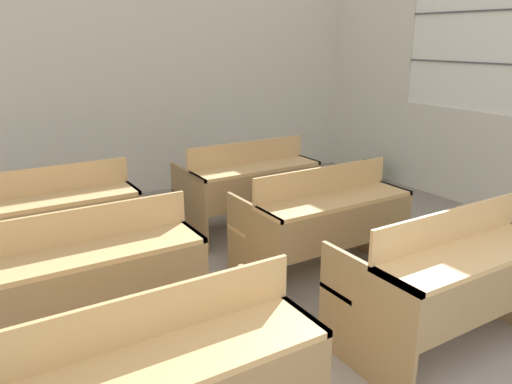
{
  "coord_description": "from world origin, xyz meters",
  "views": [
    {
      "loc": [
        -1.5,
        0.05,
        1.79
      ],
      "look_at": [
        0.29,
        2.95,
        0.73
      ],
      "focal_mm": 35.0,
      "sensor_mm": 36.0,
      "label": 1
    }
  ],
  "objects_px": {
    "bench_second_left": "(91,274)",
    "bench_second_right": "(322,219)",
    "wastepaper_bin": "(371,172)",
    "bench_front_right": "(446,276)",
    "bench_front_left": "(162,382)",
    "bench_third_left": "(53,219)",
    "bench_third_right": "(248,185)"
  },
  "relations": [
    {
      "from": "bench_front_right",
      "to": "bench_third_left",
      "type": "height_order",
      "value": "same"
    },
    {
      "from": "bench_front_right",
      "to": "bench_front_left",
      "type": "bearing_deg",
      "value": -179.53
    },
    {
      "from": "bench_front_right",
      "to": "wastepaper_bin",
      "type": "height_order",
      "value": "bench_front_right"
    },
    {
      "from": "bench_third_left",
      "to": "bench_third_right",
      "type": "distance_m",
      "value": 1.76
    },
    {
      "from": "wastepaper_bin",
      "to": "bench_second_right",
      "type": "bearing_deg",
      "value": -142.22
    },
    {
      "from": "bench_third_left",
      "to": "wastepaper_bin",
      "type": "bearing_deg",
      "value": 8.58
    },
    {
      "from": "bench_second_right",
      "to": "wastepaper_bin",
      "type": "distance_m",
      "value": 2.76
    },
    {
      "from": "bench_front_left",
      "to": "wastepaper_bin",
      "type": "bearing_deg",
      "value": 35.78
    },
    {
      "from": "wastepaper_bin",
      "to": "bench_third_right",
      "type": "bearing_deg",
      "value": -165.23
    },
    {
      "from": "bench_front_right",
      "to": "wastepaper_bin",
      "type": "bearing_deg",
      "value": 52.47
    },
    {
      "from": "bench_second_right",
      "to": "wastepaper_bin",
      "type": "relative_size",
      "value": 4.24
    },
    {
      "from": "bench_front_right",
      "to": "bench_second_left",
      "type": "distance_m",
      "value": 2.08
    },
    {
      "from": "bench_second_left",
      "to": "bench_second_right",
      "type": "distance_m",
      "value": 1.74
    },
    {
      "from": "bench_second_left",
      "to": "wastepaper_bin",
      "type": "height_order",
      "value": "bench_second_left"
    },
    {
      "from": "bench_second_left",
      "to": "bench_second_right",
      "type": "height_order",
      "value": "same"
    },
    {
      "from": "bench_third_left",
      "to": "bench_third_right",
      "type": "height_order",
      "value": "same"
    },
    {
      "from": "bench_third_left",
      "to": "bench_second_left",
      "type": "bearing_deg",
      "value": -89.25
    },
    {
      "from": "bench_front_left",
      "to": "bench_front_right",
      "type": "distance_m",
      "value": 1.76
    },
    {
      "from": "bench_front_left",
      "to": "bench_third_left",
      "type": "xyz_separation_m",
      "value": [
        -0.01,
        2.23,
        0.0
      ]
    },
    {
      "from": "bench_third_left",
      "to": "bench_third_right",
      "type": "xyz_separation_m",
      "value": [
        1.76,
        0.02,
        0.0
      ]
    },
    {
      "from": "bench_front_right",
      "to": "bench_third_right",
      "type": "relative_size",
      "value": 1.0
    },
    {
      "from": "bench_front_right",
      "to": "bench_third_right",
      "type": "distance_m",
      "value": 2.23
    },
    {
      "from": "bench_front_right",
      "to": "bench_second_right",
      "type": "xyz_separation_m",
      "value": [
        -0.01,
        1.13,
        0.0
      ]
    },
    {
      "from": "bench_front_left",
      "to": "bench_second_left",
      "type": "relative_size",
      "value": 1.0
    },
    {
      "from": "bench_second_left",
      "to": "bench_front_left",
      "type": "bearing_deg",
      "value": -90.06
    },
    {
      "from": "bench_front_left",
      "to": "bench_third_right",
      "type": "bearing_deg",
      "value": 52.21
    },
    {
      "from": "bench_second_left",
      "to": "bench_second_right",
      "type": "xyz_separation_m",
      "value": [
        1.74,
        0.01,
        0.0
      ]
    },
    {
      "from": "bench_front_left",
      "to": "bench_third_left",
      "type": "height_order",
      "value": "same"
    },
    {
      "from": "bench_third_right",
      "to": "bench_second_right",
      "type": "bearing_deg",
      "value": -89.88
    },
    {
      "from": "bench_front_left",
      "to": "bench_second_right",
      "type": "distance_m",
      "value": 2.09
    },
    {
      "from": "bench_front_right",
      "to": "bench_third_left",
      "type": "distance_m",
      "value": 2.83
    },
    {
      "from": "bench_third_left",
      "to": "bench_third_right",
      "type": "relative_size",
      "value": 1.0
    }
  ]
}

